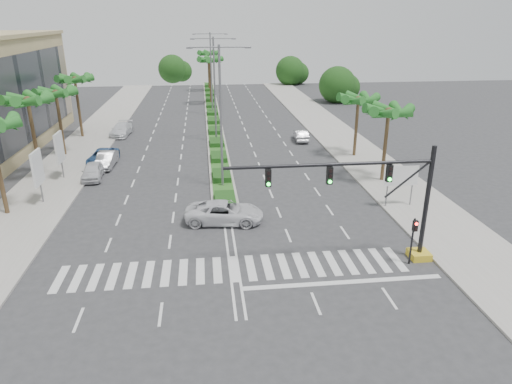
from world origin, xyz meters
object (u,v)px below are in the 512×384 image
car_parked_b (106,160)px  car_right (301,135)px  car_parked_a (93,171)px  car_crossing (224,212)px  car_parked_d (121,130)px  car_parked_c (103,157)px

car_parked_b → car_right: car_parked_b is taller
car_parked_a → car_parked_b: bearing=77.7°
car_parked_a → car_crossing: (11.59, -11.02, 0.05)m
car_parked_a → car_crossing: size_ratio=0.76×
car_parked_a → car_parked_d: (0.00, 16.74, 0.02)m
car_parked_a → car_crossing: bearing=-47.1°
car_parked_a → car_parked_c: 4.80m
car_parked_a → car_parked_c: (0.00, 4.80, -0.02)m
car_crossing → car_parked_d: bearing=30.0°
car_parked_a → car_parked_b: size_ratio=0.96×
car_crossing → car_parked_a: bearing=53.8°
car_parked_b → car_parked_c: car_parked_b is taller
car_parked_b → car_parked_d: car_parked_d is taller
car_parked_a → car_right: car_parked_a is taller
car_parked_b → car_parked_d: bearing=95.2°
car_parked_b → car_parked_c: size_ratio=0.88×
car_parked_c → car_crossing: size_ratio=0.91×
car_parked_c → car_right: 23.00m
car_parked_b → car_right: size_ratio=1.09×
car_parked_d → car_parked_a: bearing=-84.3°
car_right → car_crossing: bearing=69.2°
car_parked_c → car_crossing: car_crossing is taller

